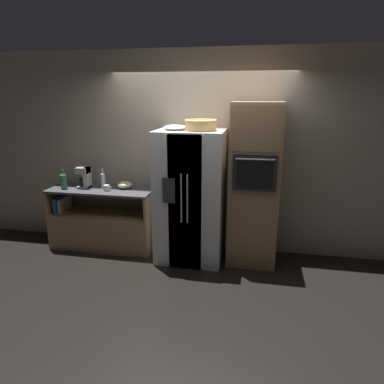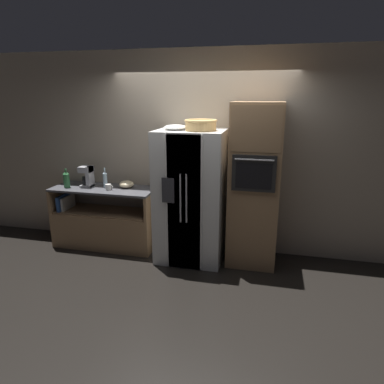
{
  "view_description": "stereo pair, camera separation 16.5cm",
  "coord_description": "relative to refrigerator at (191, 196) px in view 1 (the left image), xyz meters",
  "views": [
    {
      "loc": [
        0.79,
        -4.3,
        2.2
      ],
      "look_at": [
        -0.04,
        -0.08,
        0.97
      ],
      "focal_mm": 32.0,
      "sensor_mm": 36.0,
      "label": 1
    },
    {
      "loc": [
        0.95,
        -4.27,
        2.2
      ],
      "look_at": [
        -0.04,
        -0.08,
        0.97
      ],
      "focal_mm": 32.0,
      "sensor_mm": 36.0,
      "label": 2
    }
  ],
  "objects": [
    {
      "name": "bottle_short",
      "position": [
        -1.87,
        0.0,
        0.13
      ],
      "size": [
        0.09,
        0.09,
        0.28
      ],
      "color": "#33723F",
      "rests_on": "counter_left"
    },
    {
      "name": "refrigerator",
      "position": [
        0.0,
        0.0,
        0.0
      ],
      "size": [
        0.88,
        0.8,
        1.77
      ],
      "color": "silver",
      "rests_on": "ground_plane"
    },
    {
      "name": "wicker_basket",
      "position": [
        0.14,
        -0.06,
        0.96
      ],
      "size": [
        0.41,
        0.41,
        0.14
      ],
      "color": "tan",
      "rests_on": "refrigerator"
    },
    {
      "name": "bottle_tall",
      "position": [
        -1.31,
        0.13,
        0.13
      ],
      "size": [
        0.06,
        0.06,
        0.29
      ],
      "color": "silver",
      "rests_on": "counter_left"
    },
    {
      "name": "wall_back",
      "position": [
        0.07,
        0.42,
        0.52
      ],
      "size": [
        12.0,
        0.06,
        2.8
      ],
      "color": "tan",
      "rests_on": "ground_plane"
    },
    {
      "name": "fruit_bowl",
      "position": [
        -0.19,
        -0.04,
        0.92
      ],
      "size": [
        0.3,
        0.3,
        0.07
      ],
      "color": "white",
      "rests_on": "refrigerator"
    },
    {
      "name": "mixing_bowl",
      "position": [
        -1.01,
        0.19,
        0.06
      ],
      "size": [
        0.21,
        0.21,
        0.1
      ],
      "color": "beige",
      "rests_on": "counter_left"
    },
    {
      "name": "wall_oven",
      "position": [
        0.83,
        0.08,
        0.18
      ],
      "size": [
        0.64,
        0.68,
        2.12
      ],
      "color": "#93704C",
      "rests_on": "ground_plane"
    },
    {
      "name": "ground_plane",
      "position": [
        0.07,
        -0.01,
        -0.88
      ],
      "size": [
        20.0,
        20.0,
        0.0
      ],
      "primitive_type": "plane",
      "color": "black"
    },
    {
      "name": "counter_left",
      "position": [
        -1.34,
        0.1,
        -0.57
      ],
      "size": [
        1.51,
        0.57,
        0.89
      ],
      "color": "#93704C",
      "rests_on": "ground_plane"
    },
    {
      "name": "mug",
      "position": [
        -1.21,
        0.02,
        0.05
      ],
      "size": [
        0.11,
        0.08,
        0.08
      ],
      "color": "silver",
      "rests_on": "counter_left"
    },
    {
      "name": "coffee_maker",
      "position": [
        -1.59,
        0.13,
        0.17
      ],
      "size": [
        0.17,
        0.18,
        0.3
      ],
      "color": "#B2B2B7",
      "rests_on": "counter_left"
    }
  ]
}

